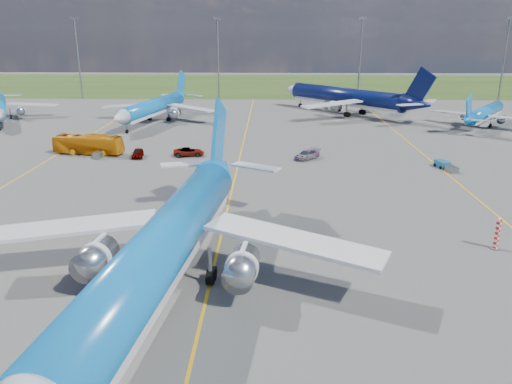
{
  "coord_description": "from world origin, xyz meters",
  "views": [
    {
      "loc": [
        4.74,
        -35.4,
        19.71
      ],
      "look_at": [
        3.43,
        12.25,
        4.0
      ],
      "focal_mm": 35.0,
      "sensor_mm": 36.0,
      "label": 1
    }
  ],
  "objects_px": {
    "warning_post": "(497,234)",
    "bg_jet_nw": "(1,121)",
    "bg_jet_nnw": "(154,122)",
    "bg_jet_n": "(345,114)",
    "baggage_tug_e": "(445,166)",
    "service_car_c": "(307,155)",
    "main_airliner": "(165,299)",
    "apron_bus": "(88,144)",
    "baggage_tug_c": "(101,152)",
    "service_car_a": "(138,153)",
    "bg_jet_ne": "(483,125)",
    "service_car_b": "(189,152)"
  },
  "relations": [
    {
      "from": "warning_post",
      "to": "bg_jet_nw",
      "type": "height_order",
      "value": "bg_jet_nw"
    },
    {
      "from": "bg_jet_nw",
      "to": "bg_jet_nnw",
      "type": "xyz_separation_m",
      "value": [
        34.64,
        -0.76,
        0.0
      ]
    },
    {
      "from": "bg_jet_n",
      "to": "baggage_tug_e",
      "type": "height_order",
      "value": "bg_jet_n"
    },
    {
      "from": "service_car_c",
      "to": "main_airliner",
      "type": "bearing_deg",
      "value": -64.63
    },
    {
      "from": "bg_jet_nnw",
      "to": "warning_post",
      "type": "bearing_deg",
      "value": -41.37
    },
    {
      "from": "apron_bus",
      "to": "baggage_tug_c",
      "type": "distance_m",
      "value": 2.77
    },
    {
      "from": "service_car_a",
      "to": "bg_jet_ne",
      "type": "bearing_deg",
      "value": 14.83
    },
    {
      "from": "service_car_c",
      "to": "baggage_tug_e",
      "type": "xyz_separation_m",
      "value": [
        19.91,
        -5.38,
        -0.22
      ]
    },
    {
      "from": "bg_jet_nw",
      "to": "baggage_tug_c",
      "type": "relative_size",
      "value": 7.16
    },
    {
      "from": "bg_jet_nw",
      "to": "service_car_b",
      "type": "xyz_separation_m",
      "value": [
        46.88,
        -30.48,
        0.68
      ]
    },
    {
      "from": "main_airliner",
      "to": "bg_jet_ne",
      "type": "bearing_deg",
      "value": 60.45
    },
    {
      "from": "bg_jet_n",
      "to": "service_car_a",
      "type": "xyz_separation_m",
      "value": [
        -39.11,
        -43.14,
        0.69
      ]
    },
    {
      "from": "baggage_tug_e",
      "to": "apron_bus",
      "type": "bearing_deg",
      "value": 157.21
    },
    {
      "from": "main_airliner",
      "to": "service_car_b",
      "type": "relative_size",
      "value": 9.55
    },
    {
      "from": "apron_bus",
      "to": "baggage_tug_c",
      "type": "height_order",
      "value": "apron_bus"
    },
    {
      "from": "bg_jet_nw",
      "to": "bg_jet_ne",
      "type": "xyz_separation_m",
      "value": [
        105.38,
        -2.1,
        0.0
      ]
    },
    {
      "from": "bg_jet_nw",
      "to": "service_car_b",
      "type": "bearing_deg",
      "value": -60.61
    },
    {
      "from": "service_car_a",
      "to": "bg_jet_nnw",
      "type": "bearing_deg",
      "value": 88.73
    },
    {
      "from": "main_airliner",
      "to": "baggage_tug_c",
      "type": "height_order",
      "value": "main_airliner"
    },
    {
      "from": "warning_post",
      "to": "bg_jet_n",
      "type": "xyz_separation_m",
      "value": [
        -3.19,
        76.8,
        -1.5
      ]
    },
    {
      "from": "apron_bus",
      "to": "bg_jet_nw",
      "type": "bearing_deg",
      "value": 54.19
    },
    {
      "from": "bg_jet_nw",
      "to": "service_car_a",
      "type": "relative_size",
      "value": 8.65
    },
    {
      "from": "main_airliner",
      "to": "service_car_c",
      "type": "relative_size",
      "value": 9.62
    },
    {
      "from": "apron_bus",
      "to": "bg_jet_ne",
      "type": "bearing_deg",
      "value": -61.37
    },
    {
      "from": "baggage_tug_c",
      "to": "bg_jet_ne",
      "type": "bearing_deg",
      "value": 21.23
    },
    {
      "from": "warning_post",
      "to": "bg_jet_nw",
      "type": "relative_size",
      "value": 0.09
    },
    {
      "from": "bg_jet_nnw",
      "to": "bg_jet_n",
      "type": "bearing_deg",
      "value": 28.69
    },
    {
      "from": "warning_post",
      "to": "bg_jet_nw",
      "type": "distance_m",
      "value": 104.13
    },
    {
      "from": "bg_jet_nw",
      "to": "bg_jet_n",
      "type": "height_order",
      "value": "bg_jet_n"
    },
    {
      "from": "warning_post",
      "to": "service_car_b",
      "type": "height_order",
      "value": "warning_post"
    },
    {
      "from": "bg_jet_n",
      "to": "bg_jet_nnw",
      "type": "bearing_deg",
      "value": -26.28
    },
    {
      "from": "bg_jet_nw",
      "to": "bg_jet_ne",
      "type": "relative_size",
      "value": 1.18
    },
    {
      "from": "bg_jet_nw",
      "to": "baggage_tug_c",
      "type": "height_order",
      "value": "bg_jet_nw"
    },
    {
      "from": "bg_jet_nw",
      "to": "service_car_c",
      "type": "bearing_deg",
      "value": -53.46
    },
    {
      "from": "apron_bus",
      "to": "baggage_tug_e",
      "type": "relative_size",
      "value": 2.42
    },
    {
      "from": "bg_jet_n",
      "to": "apron_bus",
      "type": "distance_m",
      "value": 63.03
    },
    {
      "from": "warning_post",
      "to": "bg_jet_nw",
      "type": "bearing_deg",
      "value": 141.21
    },
    {
      "from": "warning_post",
      "to": "main_airliner",
      "type": "bearing_deg",
      "value": -161.04
    },
    {
      "from": "baggage_tug_c",
      "to": "service_car_c",
      "type": "bearing_deg",
      "value": -2.48
    },
    {
      "from": "main_airliner",
      "to": "bg_jet_nnw",
      "type": "bearing_deg",
      "value": 109.71
    },
    {
      "from": "bg_jet_nnw",
      "to": "bg_jet_ne",
      "type": "bearing_deg",
      "value": 11.73
    },
    {
      "from": "bg_jet_n",
      "to": "baggage_tug_e",
      "type": "xyz_separation_m",
      "value": [
        7.77,
        -48.87,
        0.48
      ]
    },
    {
      "from": "bg_jet_nw",
      "to": "bg_jet_ne",
      "type": "distance_m",
      "value": 105.41
    },
    {
      "from": "bg_jet_nw",
      "to": "service_car_a",
      "type": "distance_m",
      "value": 50.07
    },
    {
      "from": "service_car_a",
      "to": "bg_jet_nw",
      "type": "bearing_deg",
      "value": 131.84
    },
    {
      "from": "bg_jet_nnw",
      "to": "main_airliner",
      "type": "xyz_separation_m",
      "value": [
        17.4,
        -74.48,
        0.0
      ]
    },
    {
      "from": "service_car_a",
      "to": "service_car_c",
      "type": "distance_m",
      "value": 26.97
    },
    {
      "from": "bg_jet_nnw",
      "to": "service_car_c",
      "type": "xyz_separation_m",
      "value": [
        31.19,
        -31.17,
        0.71
      ]
    },
    {
      "from": "bg_jet_nnw",
      "to": "bg_jet_ne",
      "type": "relative_size",
      "value": 1.25
    },
    {
      "from": "bg_jet_nnw",
      "to": "main_airliner",
      "type": "bearing_deg",
      "value": -64.04
    }
  ]
}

